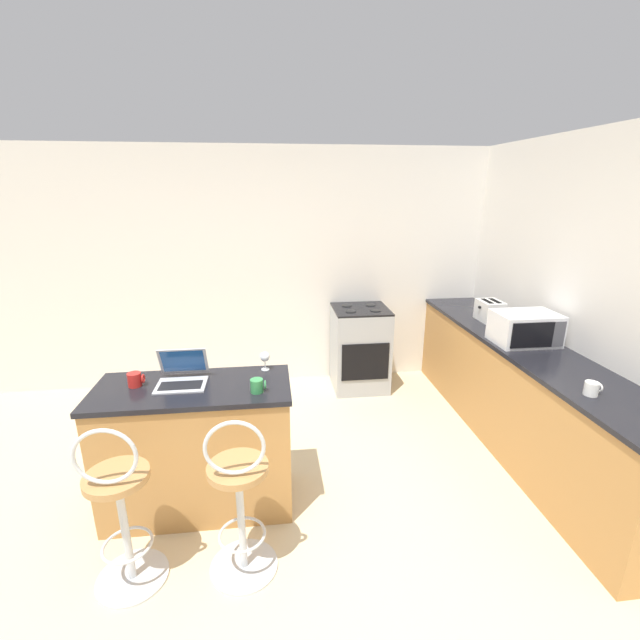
% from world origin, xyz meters
% --- Properties ---
extents(ground_plane, '(20.00, 20.00, 0.00)m').
position_xyz_m(ground_plane, '(0.00, 0.00, 0.00)').
color(ground_plane, beige).
extents(wall_back, '(12.00, 0.06, 2.60)m').
position_xyz_m(wall_back, '(0.00, 2.63, 1.30)').
color(wall_back, silver).
rests_on(wall_back, ground_plane).
extents(breakfast_bar, '(1.28, 0.58, 0.92)m').
position_xyz_m(breakfast_bar, '(-0.45, 0.56, 0.46)').
color(breakfast_bar, '#B27C42').
rests_on(breakfast_bar, ground_plane).
extents(counter_right, '(0.60, 3.13, 0.92)m').
position_xyz_m(counter_right, '(2.20, 1.05, 0.46)').
color(counter_right, '#B27C42').
rests_on(counter_right, ground_plane).
extents(bar_stool_near, '(0.40, 0.40, 1.05)m').
position_xyz_m(bar_stool_near, '(-0.77, -0.05, 0.50)').
color(bar_stool_near, silver).
rests_on(bar_stool_near, ground_plane).
extents(bar_stool_far, '(0.40, 0.40, 1.05)m').
position_xyz_m(bar_stool_far, '(-0.13, -0.05, 0.50)').
color(bar_stool_far, silver).
rests_on(bar_stool_far, ground_plane).
extents(laptop, '(0.32, 0.30, 0.22)m').
position_xyz_m(laptop, '(-0.52, 0.63, 0.98)').
color(laptop, '#B7BABF').
rests_on(laptop, breakfast_bar).
extents(microwave, '(0.50, 0.36, 0.26)m').
position_xyz_m(microwave, '(2.18, 1.07, 1.05)').
color(microwave, silver).
rests_on(microwave, counter_right).
extents(toaster, '(0.22, 0.27, 0.20)m').
position_xyz_m(toaster, '(2.21, 1.71, 1.02)').
color(toaster, silver).
rests_on(toaster, counter_right).
extents(stove_range, '(0.59, 0.58, 0.93)m').
position_xyz_m(stove_range, '(1.05, 2.30, 0.46)').
color(stove_range, '#9EA3A8').
rests_on(stove_range, ground_plane).
extents(mug_green, '(0.10, 0.08, 0.09)m').
position_xyz_m(mug_green, '(-0.02, 0.43, 0.97)').
color(mug_green, '#338447').
rests_on(mug_green, breakfast_bar).
extents(wine_glass_tall, '(0.07, 0.07, 0.14)m').
position_xyz_m(wine_glass_tall, '(0.03, 0.77, 1.02)').
color(wine_glass_tall, silver).
rests_on(wine_glass_tall, breakfast_bar).
extents(mug_red, '(0.10, 0.09, 0.09)m').
position_xyz_m(mug_red, '(-0.82, 0.61, 0.97)').
color(mug_red, red).
rests_on(mug_red, breakfast_bar).
extents(mug_white, '(0.10, 0.08, 0.09)m').
position_xyz_m(mug_white, '(2.07, 0.14, 0.97)').
color(mug_white, white).
rests_on(mug_white, counter_right).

